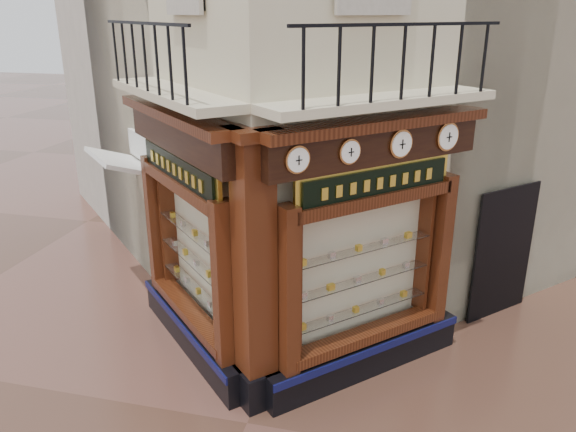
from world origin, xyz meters
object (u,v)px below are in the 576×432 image
(awning, at_px, (134,291))
(signboard_left, at_px, (178,169))
(corner_pilaster, at_px, (255,279))
(clock_a, at_px, (297,160))
(clock_b, at_px, (350,152))
(clock_c, at_px, (401,144))
(signboard_right, at_px, (377,182))
(clock_d, at_px, (447,137))

(awning, height_order, signboard_left, signboard_left)
(corner_pilaster, bearing_deg, awning, 96.66)
(corner_pilaster, bearing_deg, clock_a, -47.57)
(clock_b, bearing_deg, signboard_left, 124.42)
(clock_a, height_order, clock_c, clock_c)
(clock_c, xyz_separation_m, signboard_right, (-0.28, -0.13, -0.52))
(clock_b, distance_m, signboard_right, 0.78)
(clock_b, height_order, clock_c, clock_c)
(corner_pilaster, distance_m, signboard_left, 2.12)
(clock_b, bearing_deg, clock_c, 0.00)
(corner_pilaster, distance_m, signboard_right, 2.12)
(corner_pilaster, xyz_separation_m, clock_b, (1.13, 0.53, 1.67))
(clock_d, distance_m, signboard_right, 1.28)
(clock_a, xyz_separation_m, signboard_left, (-2.04, 1.04, -0.52))
(awning, bearing_deg, clock_c, -151.68)
(clock_a, xyz_separation_m, signboard_right, (0.88, 1.04, -0.52))
(corner_pilaster, relative_size, clock_d, 9.61)
(clock_b, height_order, signboard_right, clock_b)
(corner_pilaster, distance_m, clock_a, 1.77)
(clock_a, xyz_separation_m, clock_c, (1.16, 1.16, 0.00))
(awning, xyz_separation_m, signboard_left, (1.92, -1.66, 3.10))
(clock_b, distance_m, awning, 6.17)
(corner_pilaster, distance_m, clock_b, 2.09)
(clock_c, bearing_deg, clock_a, -180.00)
(corner_pilaster, xyz_separation_m, signboard_right, (1.46, 1.01, 1.15))
(clock_c, xyz_separation_m, clock_d, (0.62, 0.62, -0.00))
(corner_pilaster, xyz_separation_m, clock_a, (0.58, -0.03, 1.67))
(clock_c, relative_size, signboard_right, 0.21)
(clock_b, relative_size, clock_d, 0.80)
(signboard_left, bearing_deg, clock_a, -162.01)
(clock_b, xyz_separation_m, clock_c, (0.61, 0.61, 0.00))
(clock_a, height_order, clock_d, clock_d)
(clock_a, xyz_separation_m, clock_b, (0.55, 0.55, -0.00))
(clock_a, distance_m, clock_c, 1.65)
(corner_pilaster, xyz_separation_m, clock_d, (2.37, 1.76, 1.67))
(clock_b, xyz_separation_m, signboard_right, (0.33, 0.48, -0.52))
(clock_b, height_order, signboard_left, clock_b)
(corner_pilaster, relative_size, clock_c, 10.12)
(clock_a, bearing_deg, signboard_right, 4.65)
(clock_c, height_order, signboard_right, clock_c)
(corner_pilaster, height_order, clock_d, corner_pilaster)
(signboard_left, bearing_deg, clock_b, -145.58)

